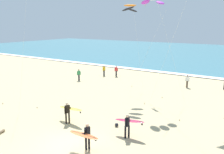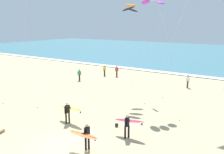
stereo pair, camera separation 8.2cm
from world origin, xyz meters
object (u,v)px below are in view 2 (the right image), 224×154
Objects in this scene: kite_arc_ivory_distant at (153,1)px; beach_ball at (117,125)px; surfer_third at (85,135)px; kite_arc_amber_high at (130,8)px; surfer_lead at (128,123)px; surfer_trailing at (69,110)px; bystander_red_top at (117,71)px; bystander_green_top at (79,75)px; bystander_yellow_top at (105,70)px; bystander_white_top at (188,81)px.

kite_arc_ivory_distant reaches higher than beach_ball.
surfer_third is at bearing -85.87° from beach_ball.
kite_arc_amber_high reaches higher than beach_ball.
surfer_lead is 0.22× the size of kite_arc_ivory_distant.
surfer_third is at bearing -113.18° from surfer_lead.
surfer_third is at bearing -34.33° from surfer_trailing.
beach_ball is at bearing -57.60° from bystander_red_top.
surfer_third is 13.34m from kite_arc_ivory_distant.
beach_ball is (12.29, -9.86, -0.67)m from bystander_green_top.
kite_arc_amber_high is at bearing 87.89° from surfer_trailing.
kite_arc_ivory_distant is 15.32m from bystander_green_top.
surfer_third reaches higher than bystander_yellow_top.
surfer_trailing is at bearing 145.67° from surfer_third.
surfer_lead and surfer_trailing have the same top height.
surfer_third is 18.35m from bystander_white_top.
surfer_lead reaches higher than bystander_green_top.
kite_arc_ivory_distant reaches higher than bystander_green_top.
bystander_yellow_top is at bearing 122.23° from surfer_third.
bystander_green_top is at bearing 128.04° from surfer_trailing.
bystander_white_top is (4.26, 6.88, -8.30)m from kite_arc_amber_high.
kite_arc_ivory_distant is at bearing 92.70° from surfer_third.
surfer_lead is at bearing -50.10° from bystander_yellow_top.
bystander_yellow_top is (-12.30, -0.11, 0.00)m from bystander_white_top.
bystander_white_top is at bearing 80.84° from kite_arc_ivory_distant.
beach_ball is at bearing -51.84° from bystander_yellow_top.
kite_arc_ivory_distant is at bearing 103.48° from surfer_lead.
surfer_trailing is 1.62× the size of bystander_white_top.
bystander_yellow_top is (-11.00, 7.94, -8.71)m from kite_arc_ivory_distant.
bystander_green_top is (-12.09, 3.54, -8.71)m from kite_arc_ivory_distant.
bystander_green_top is 1.00× the size of bystander_yellow_top.
bystander_green_top is 5.68× the size of beach_ball.
bystander_white_top is (13.39, 4.50, 0.00)m from bystander_green_top.
bystander_red_top is at bearing 137.11° from kite_arc_ivory_distant.
surfer_third is 1.33× the size of bystander_white_top.
surfer_third is at bearing -87.30° from kite_arc_ivory_distant.
surfer_lead is 1.39× the size of bystander_yellow_top.
bystander_white_top is at bearing 73.75° from surfer_trailing.
bystander_green_top is 1.00× the size of bystander_red_top.
bystander_red_top is (-9.76, 18.90, -0.23)m from surfer_third.
beach_ball is (-0.29, 3.97, -0.90)m from surfer_third.
bystander_yellow_top is at bearing 129.90° from surfer_lead.
surfer_trailing is at bearing -113.14° from kite_arc_ivory_distant.
bystander_white_top is at bearing 58.22° from kite_arc_amber_high.
surfer_trailing is 0.27× the size of kite_arc_amber_high.
bystander_yellow_top is (-8.03, 6.78, -8.30)m from kite_arc_amber_high.
kite_arc_amber_high reaches higher than bystander_green_top.
surfer_trailing is 3.87m from beach_ball.
surfer_trailing is 11.99m from kite_arc_amber_high.
bystander_red_top is (-9.27, 8.62, -8.71)m from kite_arc_ivory_distant.
kite_arc_ivory_distant is (2.97, -1.16, 0.42)m from kite_arc_amber_high.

